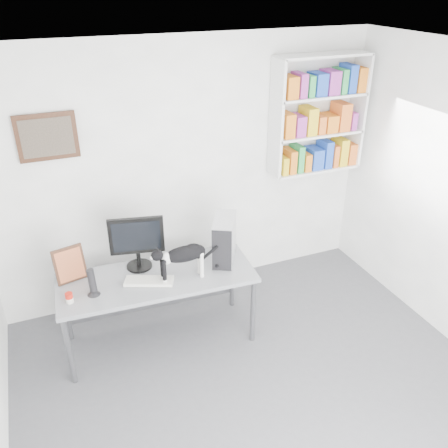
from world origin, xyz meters
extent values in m
cube|color=#505055|center=(0.00, 0.00, 0.01)|extent=(4.00, 4.00, 0.01)
cube|color=white|center=(0.00, 0.00, 2.70)|extent=(4.00, 4.00, 0.01)
cube|color=white|center=(0.00, 2.00, 1.35)|extent=(4.00, 0.01, 2.70)
cube|color=silver|center=(1.40, 1.85, 1.85)|extent=(1.03, 0.28, 1.24)
cube|color=#412515|center=(-1.30, 1.97, 1.90)|extent=(0.52, 0.04, 0.42)
cube|color=gray|center=(-0.60, 1.20, 0.37)|extent=(1.81, 0.80, 0.74)
cube|color=black|center=(-0.71, 1.41, 1.00)|extent=(0.53, 0.34, 0.53)
cube|color=silver|center=(-0.69, 1.13, 0.75)|extent=(0.46, 0.32, 0.03)
cube|color=#B9B9BE|center=(0.08, 1.25, 0.95)|extent=(0.37, 0.46, 0.43)
cylinder|color=black|center=(-1.17, 1.13, 0.87)|extent=(0.13, 0.13, 0.26)
cube|color=#412515|center=(-1.32, 1.43, 0.90)|extent=(0.29, 0.17, 0.34)
cylinder|color=red|center=(-1.37, 1.10, 0.78)|extent=(0.08, 0.08, 0.09)
camera|label=1|loc=(-1.39, -2.34, 3.17)|focal=38.00mm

